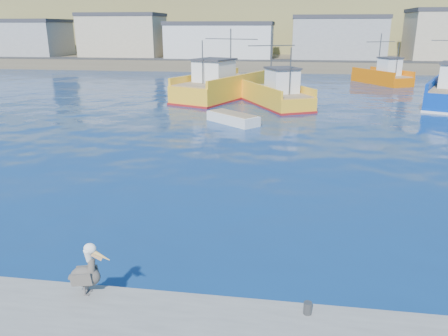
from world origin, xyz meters
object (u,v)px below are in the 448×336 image
Objects in this scene: pelican at (87,272)px; trawler_yellow_a at (223,86)px; trawler_yellow_b at (276,95)px; skiff_mid at (233,119)px; boat_orange at (383,76)px.

trawler_yellow_a is at bearing 93.13° from pelican.
trawler_yellow_b is 8.74m from skiff_mid.
skiff_mid is 22.94m from pelican.
boat_orange is 6.22× the size of pelican.
trawler_yellow_b is 1.17× the size of boat_orange.
trawler_yellow_b is 31.34m from pelican.
skiff_mid is (-2.88, -8.23, -0.65)m from trawler_yellow_b.
trawler_yellow_b is at bearing 70.70° from skiff_mid.
trawler_yellow_b is 7.31× the size of pelican.
trawler_yellow_a is 1.60× the size of boat_orange.
trawler_yellow_b reaches higher than pelican.
pelican is at bearing -86.87° from trawler_yellow_a.
trawler_yellow_a is 6.70m from trawler_yellow_b.
boat_orange is at bearing 71.59° from pelican.
trawler_yellow_a is 1.36× the size of trawler_yellow_b.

